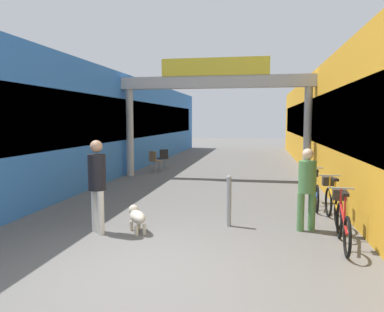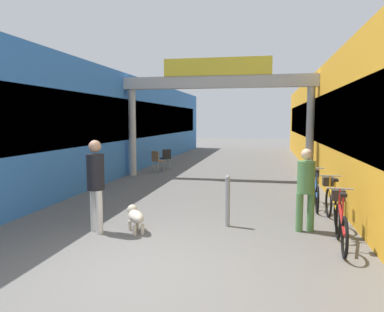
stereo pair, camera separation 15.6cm
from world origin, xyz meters
name	(u,v)px [view 1 (the left image)]	position (x,y,z in m)	size (l,w,h in m)	color
ground_plane	(143,270)	(0.00, 0.00, 0.00)	(80.00, 80.00, 0.00)	#605E5B
storefront_left	(109,124)	(-5.09, 11.00, 2.01)	(3.00, 26.00, 4.01)	blue
storefront_right	(346,125)	(5.09, 11.00, 2.01)	(3.00, 26.00, 4.01)	gold
arcade_sign_gateway	(215,93)	(0.00, 8.88, 3.20)	(7.40, 0.47, 4.45)	#B2B2B2
pedestrian_with_dog	(97,180)	(-1.43, 1.63, 1.05)	(0.48, 0.48, 1.81)	silver
pedestrian_companion	(307,184)	(2.59, 2.49, 0.94)	(0.44, 0.44, 1.64)	#4C7F47
dog_on_leash	(137,216)	(-0.70, 1.81, 0.31)	(0.58, 0.68, 0.50)	beige
bicycle_red_nearest	(342,221)	(3.11, 1.71, 0.44)	(0.46, 1.69, 0.98)	black
bicycle_orange_second	(332,201)	(3.23, 3.30, 0.44)	(0.46, 1.69, 0.98)	black
bicycle_blue_third	(315,190)	(3.05, 4.66, 0.44)	(0.46, 1.69, 0.98)	black
bollard_post_metal	(229,200)	(1.05, 2.53, 0.54)	(0.10, 0.10, 1.07)	gray
cafe_chair_wood_nearer	(154,159)	(-2.68, 10.01, 0.54)	(0.54, 0.54, 0.89)	gray
cafe_chair_black_farther	(163,157)	(-2.58, 11.06, 0.54)	(0.56, 0.56, 0.89)	gray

